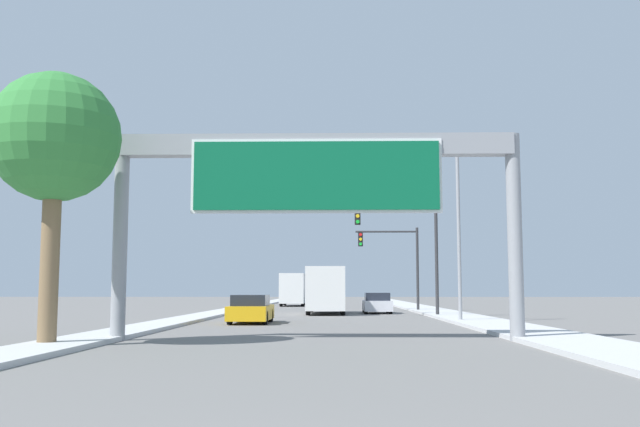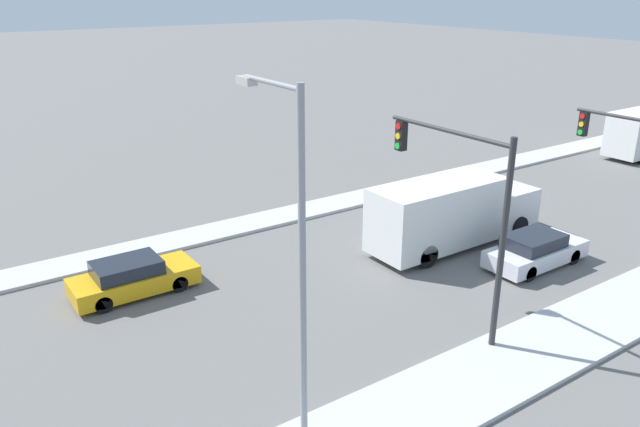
# 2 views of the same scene
# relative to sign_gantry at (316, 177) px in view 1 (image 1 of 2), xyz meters

# --- Properties ---
(sidewalk_right) EXTENTS (3.00, 120.00, 0.15)m
(sidewalk_right) POSITION_rel_sign_gantry_xyz_m (7.75, 42.11, -5.23)
(sidewalk_right) COLOR beige
(sidewalk_right) RESTS_ON ground
(median_strip_left) EXTENTS (2.00, 120.00, 0.15)m
(median_strip_left) POSITION_rel_sign_gantry_xyz_m (-7.25, 42.11, -5.23)
(median_strip_left) COLOR beige
(median_strip_left) RESTS_ON ground
(sign_gantry) EXTENTS (13.38, 0.73, 6.74)m
(sign_gantry) POSITION_rel_sign_gantry_xyz_m (0.00, 0.00, 0.00)
(sign_gantry) COLOR gray
(sign_gantry) RESTS_ON ground
(car_far_center) EXTENTS (1.87, 4.60, 1.41)m
(car_far_center) POSITION_rel_sign_gantry_xyz_m (3.50, 26.46, -4.64)
(car_far_center) COLOR silver
(car_far_center) RESTS_ON ground
(car_mid_right) EXTENTS (1.88, 4.63, 1.38)m
(car_mid_right) POSITION_rel_sign_gantry_xyz_m (-3.50, 11.88, -4.65)
(car_mid_right) COLOR gold
(car_mid_right) RESTS_ON ground
(truck_box_primary) EXTENTS (2.49, 8.68, 3.08)m
(truck_box_primary) POSITION_rel_sign_gantry_xyz_m (0.00, 25.04, -3.73)
(truck_box_primary) COLOR white
(truck_box_primary) RESTS_ON ground
(truck_box_secondary) EXTENTS (2.33, 7.42, 3.16)m
(truck_box_secondary) POSITION_rel_sign_gantry_xyz_m (-3.50, 47.27, -3.70)
(truck_box_secondary) COLOR navy
(truck_box_secondary) RESTS_ON ground
(traffic_light_near_intersection) EXTENTS (5.27, 0.32, 6.95)m
(traffic_light_near_intersection) POSITION_rel_sign_gantry_xyz_m (5.15, 20.11, -0.59)
(traffic_light_near_intersection) COLOR #2D2D30
(traffic_light_near_intersection) RESTS_ON ground
(traffic_light_mid_block) EXTENTS (4.69, 0.32, 6.24)m
(traffic_light_mid_block) POSITION_rel_sign_gantry_xyz_m (5.26, 30.11, -1.08)
(traffic_light_mid_block) COLOR #2D2D30
(traffic_light_mid_block) RESTS_ON ground
(palm_tree_foreground) EXTENTS (3.83, 3.83, 8.04)m
(palm_tree_foreground) POSITION_rel_sign_gantry_xyz_m (-7.66, -2.60, 0.73)
(palm_tree_foreground) COLOR brown
(palm_tree_foreground) RESTS_ON ground
(street_lamp_right) EXTENTS (2.77, 0.28, 9.12)m
(street_lamp_right) POSITION_rel_sign_gantry_xyz_m (6.52, 12.83, 0.07)
(street_lamp_right) COLOR gray
(street_lamp_right) RESTS_ON ground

